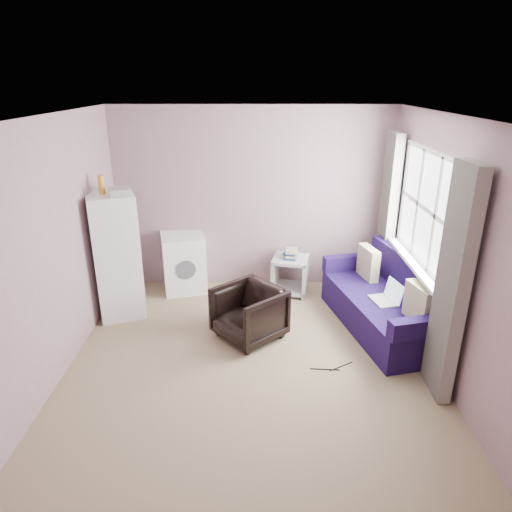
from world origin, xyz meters
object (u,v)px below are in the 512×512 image
at_px(armchair, 249,311).
at_px(side_table, 290,272).
at_px(fridge, 117,256).
at_px(sofa, 389,304).
at_px(washing_machine, 184,261).

relative_size(armchair, side_table, 1.07).
bearing_deg(side_table, fridge, -163.89).
bearing_deg(fridge, armchair, -40.91).
height_order(armchair, sofa, sofa).
xyz_separation_m(side_table, sofa, (1.11, -0.96, 0.01)).
height_order(fridge, sofa, fridge).
xyz_separation_m(fridge, sofa, (3.28, -0.33, -0.48)).
distance_m(armchair, fridge, 1.78).
xyz_separation_m(fridge, side_table, (2.17, 0.63, -0.49)).
height_order(armchair, fridge, fridge).
relative_size(side_table, sofa, 0.31).
relative_size(washing_machine, sofa, 0.39).
bearing_deg(side_table, washing_machine, 175.88).
bearing_deg(armchair, side_table, 113.79).
relative_size(fridge, side_table, 2.76).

